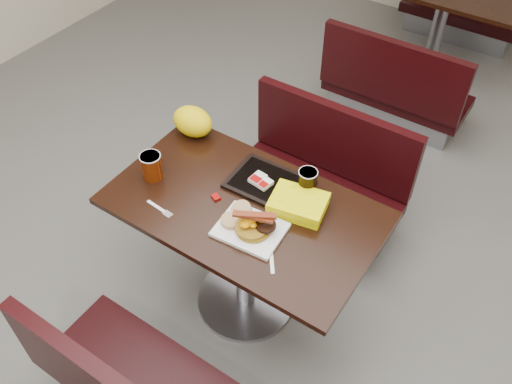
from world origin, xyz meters
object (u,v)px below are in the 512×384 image
Objects in this scene: platter at (250,230)px; hashbrown_sleeve_left at (258,179)px; knife at (271,256)px; bench_far_s at (400,76)px; tray at (269,184)px; pancake_stack at (253,228)px; hashbrown_sleeve_right at (265,184)px; coffee_cup_far at (307,181)px; coffee_cup_near at (152,166)px; table_near at (245,258)px; clamshell at (298,204)px; fork at (156,206)px; bench_near_s at (150,371)px; table_far at (437,32)px; paper_bag at (193,121)px; bench_near_n at (315,177)px.

hashbrown_sleeve_left is (-0.13, 0.26, 0.02)m from platter.
bench_far_s is at bearing 150.58° from knife.
pancake_stack is at bearing -72.55° from tray.
coffee_cup_far is (0.17, 0.08, 0.05)m from hashbrown_sleeve_right.
tray is at bearing 82.40° from hashbrown_sleeve_right.
coffee_cup_near reaches higher than tray.
coffee_cup_near is at bearing -169.98° from table_near.
tray is at bearing -161.56° from coffee_cup_far.
knife is 0.40m from coffee_cup_far.
bench_far_s is 1.85m from clamshell.
coffee_cup_far is at bearing 33.65° from hashbrown_sleeve_right.
fork is (-0.44, -0.11, -0.03)m from pancake_stack.
knife is at bearing -83.13° from bench_far_s.
table_near is at bearing -160.03° from knife.
pancake_stack reaches higher than bench_near_s.
table_far is at bearing 80.37° from coffee_cup_near.
bench_far_s is 1.75m from coffee_cup_far.
paper_bag is at bearing 174.61° from hashbrown_sleeve_right.
table_near is at bearing -73.88° from hashbrown_sleeve_left.
tray is at bearing 177.63° from knife.
bench_near_s is 0.83× the size of table_far.
bench_far_s is 4.71× the size of paper_bag.
hashbrown_sleeve_right is 0.29× the size of clamshell.
clamshell is (0.19, -0.03, 0.01)m from hashbrown_sleeve_right.
coffee_cup_near reaches higher than platter.
bench_far_s is at bearing 88.22° from platter.
pancake_stack is at bearing -122.98° from clamshell.
table_near is 0.42m from tray.
table_near reaches higher than bench_near_s.
table_far is at bearing 90.00° from bench_far_s.
platter is 2.52× the size of coffee_cup_far.
table_far is at bearing 94.89° from hashbrown_sleeve_left.
bench_far_s is at bearing 90.00° from bench_near_n.
bench_near_s is at bearing -53.73° from coffee_cup_near.
hashbrown_sleeve_left is (0.43, 0.23, -0.04)m from coffee_cup_near.
hashbrown_sleeve_right is at bearing 104.71° from platter.
fork is 0.68m from coffee_cup_far.
table_near is 0.48m from knife.
table_near is at bearing 39.50° from fork.
coffee_cup_near is 1.16× the size of coffee_cup_far.
hashbrown_sleeve_right is at bearing -155.06° from coffee_cup_far.
table_near is at bearing -162.49° from clamshell.
knife is (0.25, -0.87, 0.39)m from bench_near_n.
bench_near_s is at bearing -82.52° from hashbrown_sleeve_left.
coffee_cup_far is (-0.06, 0.39, 0.07)m from knife.
coffee_cup_near reaches higher than hashbrown_sleeve_right.
bench_near_s is 0.95m from hashbrown_sleeve_left.
coffee_cup_far reaches higher than fork.
tray reaches higher than table_far.
paper_bag reaches higher than fork.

